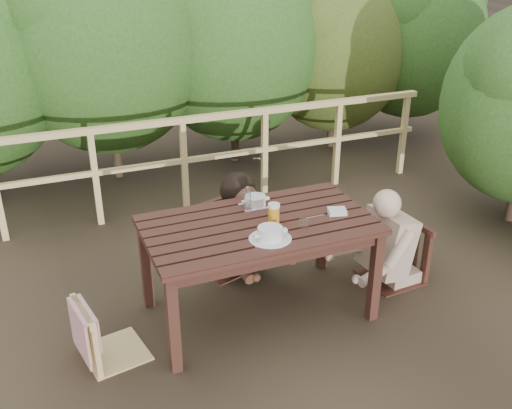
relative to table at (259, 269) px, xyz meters
name	(u,v)px	position (x,y,z in m)	size (l,w,h in m)	color
ground	(258,311)	(0.00, 0.00, -0.38)	(60.00, 60.00, 0.00)	#433424
table	(259,269)	(0.00, 0.00, 0.00)	(1.66, 0.93, 0.77)	#391D16
chair_left	(109,303)	(-1.12, -0.08, 0.04)	(0.42, 0.42, 0.85)	#E2BE76
chair_far	(226,213)	(0.01, 0.75, 0.13)	(0.51, 0.51, 1.03)	#391D16
chair_right	(396,229)	(1.23, 0.02, 0.09)	(0.47, 0.47, 0.94)	#391D16
woman	(225,192)	(0.01, 0.77, 0.32)	(0.57, 0.70, 1.40)	black
diner_right	(402,204)	(1.26, 0.02, 0.31)	(0.56, 0.69, 1.38)	tan
railing	(184,165)	(0.00, 2.00, 0.12)	(5.60, 0.10, 1.01)	#E2BE76
hedge_row	(183,8)	(0.40, 3.20, 1.52)	(6.60, 1.60, 3.80)	#2C501C
soup_near	(270,234)	(-0.02, -0.26, 0.43)	(0.30, 0.30, 0.10)	silver
soup_far	(256,201)	(0.09, 0.28, 0.43)	(0.27, 0.27, 0.09)	white
bread_roll	(268,229)	(0.00, -0.18, 0.43)	(0.14, 0.11, 0.08)	#A16C25
beer_glass	(274,215)	(0.09, -0.06, 0.47)	(0.09, 0.09, 0.17)	orange
bottle	(248,201)	(-0.01, 0.18, 0.49)	(0.05, 0.05, 0.22)	white
tumbler	(304,225)	(0.26, -0.21, 0.42)	(0.07, 0.07, 0.08)	silver
butter_tub	(337,212)	(0.59, -0.10, 0.41)	(0.13, 0.10, 0.06)	white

